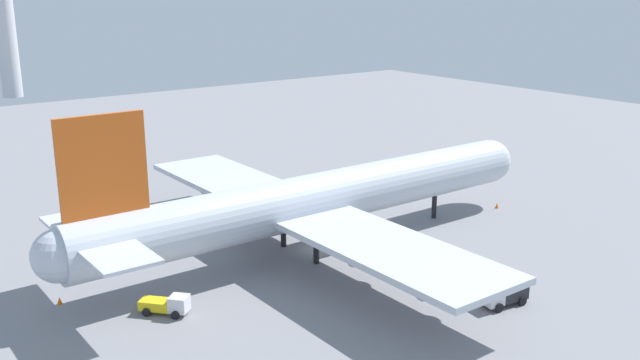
% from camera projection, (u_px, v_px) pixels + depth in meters
% --- Properties ---
extents(ground_plane, '(276.21, 276.21, 0.00)m').
position_uv_depth(ground_plane, '(320.00, 249.00, 87.53)').
color(ground_plane, gray).
extents(cargo_airplane, '(69.05, 60.39, 19.96)m').
position_uv_depth(cargo_airplane, '(318.00, 200.00, 85.57)').
color(cargo_airplane, silver).
rests_on(cargo_airplane, ground_plane).
extents(pushback_tractor, '(4.61, 4.90, 2.03)m').
position_uv_depth(pushback_tractor, '(167.00, 304.00, 69.97)').
color(pushback_tractor, silver).
rests_on(pushback_tractor, ground_plane).
extents(cargo_loader, '(5.35, 2.76, 2.02)m').
position_uv_depth(cargo_loader, '(504.00, 295.00, 71.73)').
color(cargo_loader, silver).
rests_on(cargo_loader, ground_plane).
extents(safety_cone_nose, '(0.53, 0.53, 0.76)m').
position_uv_depth(safety_cone_nose, '(497.00, 206.00, 103.53)').
color(safety_cone_nose, orange).
rests_on(safety_cone_nose, ground_plane).
extents(safety_cone_tail, '(0.55, 0.55, 0.78)m').
position_uv_depth(safety_cone_tail, '(60.00, 301.00, 72.23)').
color(safety_cone_tail, orange).
rests_on(safety_cone_tail, ground_plane).
extents(control_tower, '(10.79, 10.79, 36.16)m').
position_uv_depth(control_tower, '(5.00, 23.00, 201.46)').
color(control_tower, silver).
rests_on(control_tower, ground_plane).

